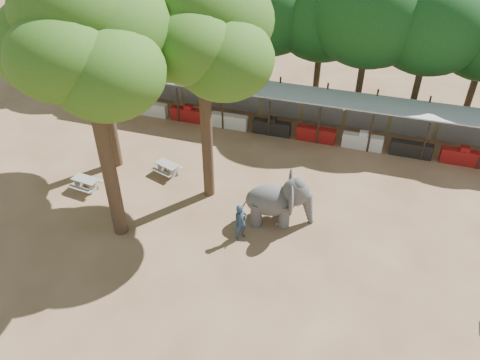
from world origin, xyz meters
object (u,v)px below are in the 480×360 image
(handler, at_px, (240,222))
(elephant, at_px, (279,200))
(yard_tree_center, at_px, (83,39))
(picnic_table_near, at_px, (86,183))
(yard_tree_back, at_px, (200,31))
(picnic_table_far, at_px, (167,167))
(yard_tree_left, at_px, (91,19))

(handler, bearing_deg, elephant, -2.30)
(yard_tree_center, relative_size, handler, 6.46)
(handler, relative_size, picnic_table_near, 1.21)
(yard_tree_center, distance_m, picnic_table_near, 9.56)
(yard_tree_center, xyz_separation_m, elephant, (7.10, 2.75, -7.92))
(yard_tree_back, relative_size, picnic_table_far, 6.83)
(yard_tree_center, xyz_separation_m, picnic_table_far, (0.31, 4.76, -8.77))
(yard_tree_center, distance_m, handler, 10.11)
(picnic_table_near, bearing_deg, elephant, 9.90)
(yard_tree_back, relative_size, elephant, 3.27)
(handler, bearing_deg, yard_tree_center, 138.42)
(yard_tree_center, height_order, picnic_table_near, yard_tree_center)
(elephant, bearing_deg, yard_tree_left, 154.37)
(elephant, height_order, picnic_table_near, elephant)
(yard_tree_left, bearing_deg, yard_tree_back, -9.46)
(yard_tree_back, height_order, handler, yard_tree_back)
(yard_tree_back, bearing_deg, handler, -47.24)
(elephant, bearing_deg, picnic_table_near, 170.24)
(yard_tree_left, bearing_deg, elephant, -12.54)
(picnic_table_far, bearing_deg, yard_tree_back, 2.93)
(yard_tree_back, bearing_deg, elephant, -16.91)
(yard_tree_left, height_order, elephant, yard_tree_left)
(yard_tree_back, xyz_separation_m, picnic_table_far, (-2.69, 0.76, -8.10))
(yard_tree_left, relative_size, elephant, 3.18)
(picnic_table_near, bearing_deg, yard_tree_left, 92.75)
(yard_tree_left, relative_size, picnic_table_near, 7.17)
(yard_tree_left, distance_m, yard_tree_center, 5.92)
(elephant, xyz_separation_m, handler, (-1.40, -1.67, -0.36))
(handler, height_order, picnic_table_near, handler)
(elephant, relative_size, picnic_table_near, 2.26)
(yard_tree_back, bearing_deg, picnic_table_far, 164.16)
(yard_tree_center, bearing_deg, yard_tree_back, 53.14)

